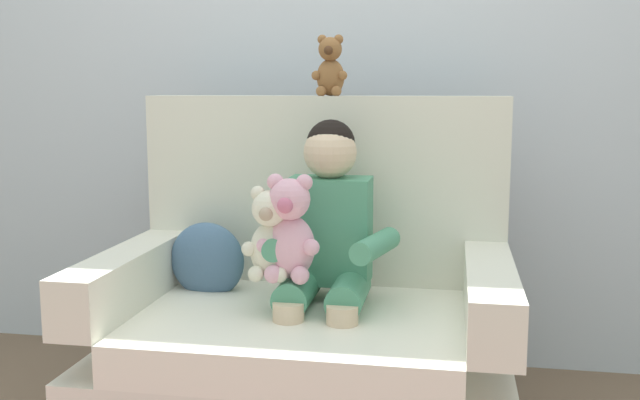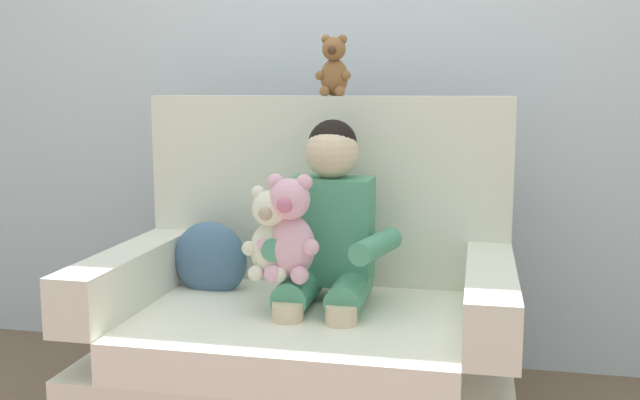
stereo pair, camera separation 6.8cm
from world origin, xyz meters
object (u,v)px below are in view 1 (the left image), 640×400
seated_child (327,238)px  plush_brown_on_backrest (330,68)px  plush_pink (290,231)px  plush_cream (271,236)px  throw_pillow (207,260)px  armchair (308,329)px

seated_child → plush_brown_on_backrest: (-0.04, 0.29, 0.54)m
plush_pink → plush_cream: size_ratio=1.14×
seated_child → plush_pink: size_ratio=2.58×
seated_child → throw_pillow: (-0.43, 0.10, -0.11)m
plush_cream → seated_child: bearing=46.3°
throw_pillow → armchair: bearing=-15.2°
plush_cream → throw_pillow: bearing=145.3°
seated_child → plush_cream: size_ratio=2.93×
plush_cream → armchair: bearing=59.7°
seated_child → plush_brown_on_backrest: 0.61m
seated_child → throw_pillow: size_ratio=3.17×
plush_cream → plush_pink: bearing=4.3°
plush_pink → plush_cream: 0.06m
plush_pink → plush_brown_on_backrest: 0.65m
armchair → seated_child: armchair is taller
plush_brown_on_backrest → throw_pillow: bearing=-142.7°
plush_brown_on_backrest → throw_pillow: 0.78m
plush_brown_on_backrest → throw_pillow: (-0.39, -0.20, -0.65)m
armchair → seated_child: 0.30m
plush_pink → plush_cream: (-0.06, 0.00, -0.02)m
plush_pink → throw_pillow: plush_pink is taller
throw_pillow → seated_child: bearing=-12.6°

